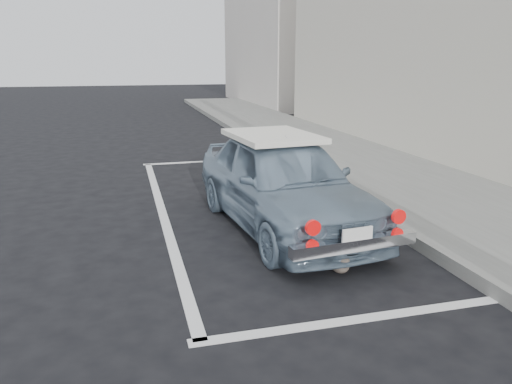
{
  "coord_description": "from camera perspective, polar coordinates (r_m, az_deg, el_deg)",
  "views": [
    {
      "loc": [
        -1.38,
        -3.94,
        2.13
      ],
      "look_at": [
        -0.03,
        1.06,
        0.75
      ],
      "focal_mm": 35.0,
      "sensor_mm": 36.0,
      "label": 1
    }
  ],
  "objects": [
    {
      "name": "sidewalk",
      "position": [
        7.78,
        21.7,
        -1.48
      ],
      "size": [
        2.8,
        40.0,
        0.15
      ],
      "primitive_type": "cube",
      "color": "slate",
      "rests_on": "ground"
    },
    {
      "name": "building_far",
      "position": [
        25.23,
        2.96,
        19.19
      ],
      "size": [
        3.5,
        10.0,
        8.0
      ],
      "primitive_type": "cube",
      "color": "beige",
      "rests_on": "ground"
    },
    {
      "name": "cat",
      "position": [
        5.25,
        9.57,
        -7.92
      ],
      "size": [
        0.23,
        0.45,
        0.24
      ],
      "rotation": [
        0.0,
        0.0,
        -0.1
      ],
      "color": "#7A6E5D",
      "rests_on": "ground"
    },
    {
      "name": "pline_front",
      "position": [
        10.82,
        -4.8,
        3.56
      ],
      "size": [
        3.0,
        0.12,
        0.01
      ],
      "primitive_type": "cube",
      "color": "silver",
      "rests_on": "ground"
    },
    {
      "name": "ground",
      "position": [
        4.69,
        3.84,
        -12.15
      ],
      "size": [
        80.0,
        80.0,
        0.0
      ],
      "primitive_type": "plane",
      "color": "black",
      "rests_on": "ground"
    },
    {
      "name": "pline_rear",
      "position": [
        4.46,
        12.26,
        -13.93
      ],
      "size": [
        3.0,
        0.12,
        0.01
      ],
      "primitive_type": "cube",
      "color": "silver",
      "rests_on": "ground"
    },
    {
      "name": "retro_coupe",
      "position": [
        6.39,
        3.11,
        1.22
      ],
      "size": [
        1.79,
        3.71,
        1.22
      ],
      "rotation": [
        0.0,
        0.0,
        0.1
      ],
      "color": "gray",
      "rests_on": "ground"
    },
    {
      "name": "pline_side",
      "position": [
        7.27,
        -10.65,
        -2.33
      ],
      "size": [
        0.12,
        7.0,
        0.01
      ],
      "primitive_type": "cube",
      "color": "silver",
      "rests_on": "ground"
    }
  ]
}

